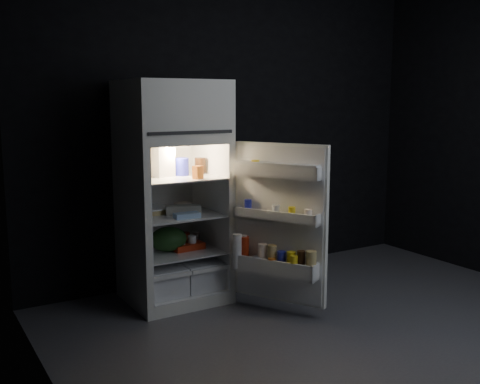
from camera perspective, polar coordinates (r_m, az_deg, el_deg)
floor at (r=4.17m, az=11.63°, el=-13.86°), size 4.00×3.40×0.00m
wall_back at (r=5.21m, az=-0.69°, el=6.29°), size 4.00×0.00×2.70m
wall_left at (r=2.87m, az=-18.24°, el=3.30°), size 0.00×3.40×2.70m
refrigerator at (r=4.55m, az=-6.96°, el=0.78°), size 0.76×0.71×1.78m
fridge_door at (r=4.27m, az=3.88°, el=-3.57°), size 0.52×0.72×1.22m
milk_jug at (r=4.49m, az=-7.93°, el=3.10°), size 0.17×0.17×0.24m
mayo_jar at (r=4.54m, az=-5.93°, el=2.57°), size 0.14×0.14×0.14m
jam_jar at (r=4.65m, az=-4.06°, el=2.70°), size 0.11×0.11×0.13m
amber_bottle at (r=4.51m, az=-10.55°, el=2.93°), size 0.10×0.10×0.22m
small_carton at (r=4.34m, az=-4.30°, el=2.01°), size 0.09×0.08×0.10m
egg_carton at (r=4.50m, az=-5.79°, el=-1.80°), size 0.30×0.19×0.07m
pie at (r=4.58m, az=-9.14°, el=-1.87°), size 0.36×0.36×0.04m
flat_package at (r=4.36m, az=-5.41°, el=-2.38°), size 0.20×0.11×0.04m
wrapped_pkg at (r=4.74m, az=-5.80°, el=-1.37°), size 0.14×0.12×0.05m
produce_bag at (r=4.55m, az=-7.29°, el=-4.77°), size 0.38×0.35×0.20m
yogurt_tray at (r=4.60m, az=-5.34°, el=-5.52°), size 0.27×0.16×0.05m
small_can_red at (r=4.79m, az=-5.57°, el=-4.66°), size 0.09×0.09×0.09m
small_can_silver at (r=4.82m, az=-4.47°, el=-4.58°), size 0.08×0.08×0.09m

